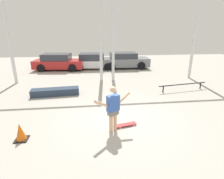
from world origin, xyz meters
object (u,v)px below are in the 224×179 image
(skateboarder, at_px, (113,107))
(parked_car_white, at_px, (93,61))
(skateboard, at_px, (126,124))
(traffic_cone, at_px, (20,132))
(grind_box, at_px, (55,92))
(parked_car_red, at_px, (58,62))
(grind_rail, at_px, (183,85))
(parked_car_grey, at_px, (124,61))

(skateboarder, distance_m, parked_car_white, 10.71)
(skateboarder, height_order, skateboard, skateboarder)
(traffic_cone, bearing_deg, skateboard, 7.24)
(skateboard, bearing_deg, parked_car_white, 83.01)
(skateboarder, height_order, traffic_cone, skateboarder)
(skateboarder, bearing_deg, skateboard, -3.90)
(skateboard, height_order, traffic_cone, traffic_cone)
(grind_box, distance_m, parked_car_white, 7.14)
(grind_box, height_order, parked_car_white, parked_car_white)
(skateboarder, height_order, grind_box, skateboarder)
(traffic_cone, bearing_deg, parked_car_red, 93.07)
(skateboard, height_order, grind_rail, grind_rail)
(skateboard, distance_m, parked_car_white, 10.52)
(parked_car_red, bearing_deg, parked_car_grey, 6.34)
(parked_car_red, bearing_deg, grind_rail, -33.40)
(skateboard, distance_m, traffic_cone, 3.57)
(parked_car_red, xyz_separation_m, parked_car_grey, (5.95, 0.04, 0.01))
(grind_rail, height_order, parked_car_red, parked_car_red)
(grind_rail, bearing_deg, parked_car_red, 140.65)
(grind_box, bearing_deg, grind_rail, -0.73)
(skateboarder, distance_m, grind_box, 4.80)
(skateboarder, bearing_deg, parked_car_white, 63.90)
(skateboarder, distance_m, parked_car_grey, 10.81)
(parked_car_grey, bearing_deg, traffic_cone, -115.40)
(parked_car_grey, distance_m, traffic_cone, 12.03)
(skateboard, distance_m, parked_car_grey, 10.49)
(skateboarder, distance_m, skateboard, 1.01)
(grind_rail, relative_size, parked_car_white, 0.76)
(grind_box, bearing_deg, traffic_cone, -94.60)
(parked_car_red, bearing_deg, grind_box, -76.25)
(parked_car_white, relative_size, traffic_cone, 6.84)
(grind_box, relative_size, grind_rail, 0.82)
(skateboarder, bearing_deg, parked_car_grey, 48.49)
(skateboarder, relative_size, skateboard, 1.98)
(grind_box, relative_size, traffic_cone, 4.26)
(parked_car_red, distance_m, parked_car_grey, 5.95)
(parked_car_grey, bearing_deg, parked_car_red, -178.48)
(grind_rail, distance_m, parked_car_red, 10.57)
(grind_box, relative_size, parked_car_grey, 0.57)
(skateboard, height_order, parked_car_grey, parked_car_grey)
(grind_rail, xyz_separation_m, parked_car_grey, (-2.22, 6.74, 0.36))
(parked_car_grey, bearing_deg, skateboarder, -101.40)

